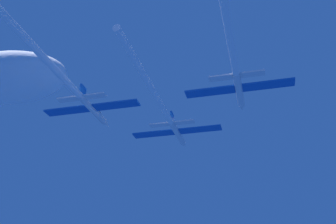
% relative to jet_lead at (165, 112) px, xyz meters
% --- Properties ---
extents(jet_lead, '(20.49, 48.08, 3.39)m').
position_rel_jet_lead_xyz_m(jet_lead, '(0.00, 0.00, 0.00)').
color(jet_lead, silver).
extents(jet_left_wing, '(20.49, 53.14, 3.39)m').
position_rel_jet_lead_xyz_m(jet_left_wing, '(-14.81, -16.31, 0.94)').
color(jet_left_wing, silver).
extents(jet_right_wing, '(20.49, 52.24, 3.39)m').
position_rel_jet_lead_xyz_m(jet_right_wing, '(15.37, -16.05, 1.33)').
color(jet_right_wing, silver).
extents(cloud_puffy, '(36.54, 20.10, 12.79)m').
position_rel_jet_lead_xyz_m(cloud_puffy, '(-50.23, 12.47, 22.66)').
color(cloud_puffy, white).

